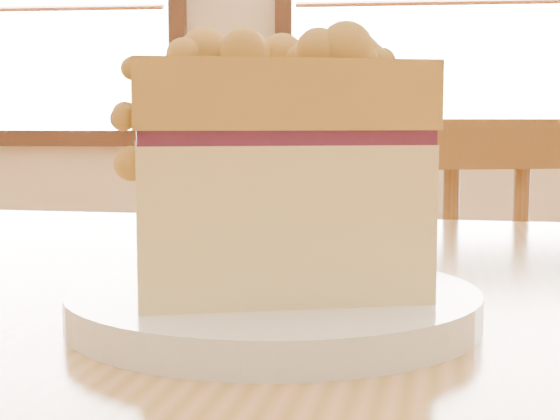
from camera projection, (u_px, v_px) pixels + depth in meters
name	position (u px, v px, depth m)	size (l,w,h in m)	color
plate	(273.00, 306.00, 0.43)	(0.20, 0.20, 0.02)	white
cake_slice	(273.00, 164.00, 0.42)	(0.16, 0.14, 0.13)	#FFDD90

